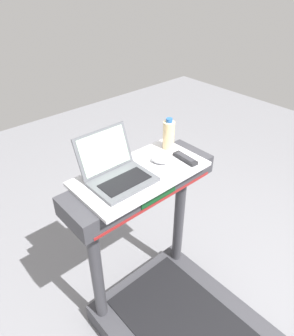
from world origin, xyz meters
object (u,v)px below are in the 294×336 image
at_px(tv_remote, 185,158).
at_px(computer_mouse, 159,160).
at_px(water_bottle, 169,135).
at_px(laptop, 117,171).

bearing_deg(tv_remote, computer_mouse, 149.03).
bearing_deg(water_bottle, laptop, -172.77).
distance_m(laptop, computer_mouse, 0.27).
distance_m(water_bottle, tv_remote, 0.18).
height_order(water_bottle, tv_remote, water_bottle).
xyz_separation_m(water_bottle, tv_remote, (-0.03, -0.16, -0.08)).
bearing_deg(computer_mouse, laptop, 148.77).
bearing_deg(computer_mouse, water_bottle, 4.91).
relative_size(computer_mouse, water_bottle, 0.52).
distance_m(laptop, water_bottle, 0.43).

